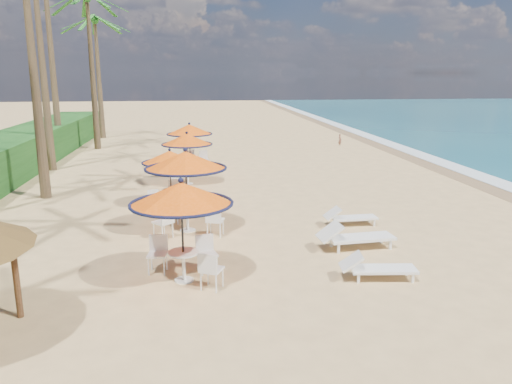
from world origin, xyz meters
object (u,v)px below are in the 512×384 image
Objects in this scene: station_3 at (186,144)px; station_4 at (190,135)px; lounger_near at (376,267)px; station_2 at (169,162)px; lounger_mid at (353,236)px; station_1 at (185,171)px; station_0 at (183,206)px; lounger_far at (349,217)px.

station_4 is (0.18, 3.57, -0.03)m from station_3.
station_4 reaches higher than lounger_near.
lounger_mid is at bearing -45.60° from station_2.
station_2 reaches higher than lounger_mid.
lounger_near is at bearing -73.38° from station_4.
station_4 is 1.29× the size of lounger_near.
lounger_mid is (5.34, -5.45, -1.29)m from station_2.
station_1 reaches higher than station_4.
station_0 is 1.16× the size of station_2.
lounger_near is (4.55, -0.51, -1.54)m from station_0.
station_3 is 1.25× the size of lounger_near.
station_2 is 6.87m from lounger_far.
station_3 reaches higher than lounger_near.
lounger_near is 0.83× the size of lounger_mid.
station_1 is at bearing 149.43° from lounger_mid.
station_3 is at bearing 90.31° from station_0.
station_3 is 1.05× the size of lounger_mid.
lounger_near is 4.40m from lounger_far.
lounger_mid reaches higher than lounger_far.
station_2 is (-0.64, 3.23, -0.28)m from station_1.
lounger_mid is (4.57, -12.68, -1.41)m from station_4.
station_2 is 7.74m from lounger_mid.
station_2 is 0.90× the size of station_4.
lounger_far is at bearing -0.39° from station_1.
station_1 is at bearing 177.27° from lounger_far.
station_3 is at bearing 80.93° from station_2.
station_3 is at bearing -92.95° from station_4.
lounger_near is at bearing -55.66° from station_2.
station_4 is (0.77, 7.23, 0.12)m from station_2.
station_2 is 1.15× the size of lounger_near.
station_1 is (0.00, 3.87, 0.09)m from station_0.
station_4 is 1.07× the size of lounger_mid.
station_1 is 10.45m from station_4.
station_1 is 1.09× the size of station_4.
station_0 reaches higher than lounger_near.
station_4 is at bearing 112.93° from lounger_near.
lounger_far is at bearing 36.12° from station_0.
station_0 is 1.04× the size of station_4.
station_0 is at bearing -84.84° from station_2.
station_3 is 8.85m from lounger_far.
station_0 is 10.75m from station_3.
station_1 reaches higher than lounger_near.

